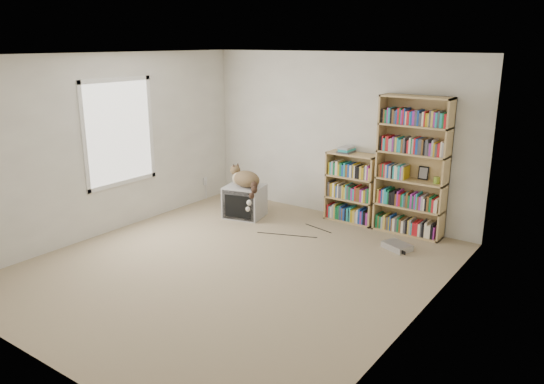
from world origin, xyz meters
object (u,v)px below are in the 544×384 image
Objects in this scene: cat at (247,182)px; dvd_player at (397,246)px; bookcase_tall at (412,170)px; bookcase_short at (352,190)px; crt_tv at (245,201)px.

cat is 1.92× the size of dvd_player.
cat reaches higher than dvd_player.
cat is 2.43m from bookcase_tall.
bookcase_tall is 1.85× the size of bookcase_short.
bookcase_tall is 5.52× the size of dvd_player.
bookcase_short is at bearing -179.88° from bookcase_tall.
bookcase_tall is at bearing 24.70° from cat.
cat is 0.35× the size of bookcase_tall.
bookcase_short is at bearing 169.37° from dvd_player.
bookcase_short is (1.44, 0.78, 0.24)m from crt_tv.
dvd_player is at bearing -33.07° from bookcase_short.
bookcase_short is 1.31m from dvd_player.
bookcase_tall is 1.01m from bookcase_short.
dvd_player is (0.12, -0.68, -0.88)m from bookcase_tall.
cat is at bearing -51.14° from crt_tv.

